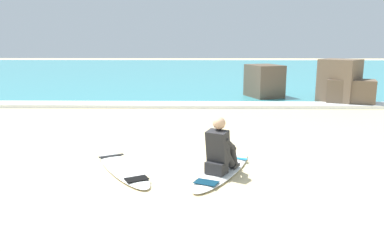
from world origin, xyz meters
name	(u,v)px	position (x,y,z in m)	size (l,w,h in m)	color
ground_plane	(159,172)	(0.00, 0.00, 0.00)	(80.00, 80.00, 0.00)	beige
sea	(189,72)	(0.00, 20.49, 0.05)	(80.00, 28.00, 0.10)	teal
breaking_foam	(179,105)	(0.00, 6.79, 0.06)	(80.00, 0.90, 0.11)	white
surfboard_main	(223,170)	(1.11, 0.04, 0.04)	(1.41, 2.36, 0.08)	white
surfer_seated	(220,151)	(1.05, -0.14, 0.44)	(0.64, 0.77, 0.95)	#232326
surfboard_spare_near	(122,168)	(-0.66, 0.15, 0.04)	(1.59, 2.33, 0.08)	white
rock_outcrop_distant	(315,85)	(4.86, 7.80, 0.62)	(4.35, 2.88, 1.57)	brown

